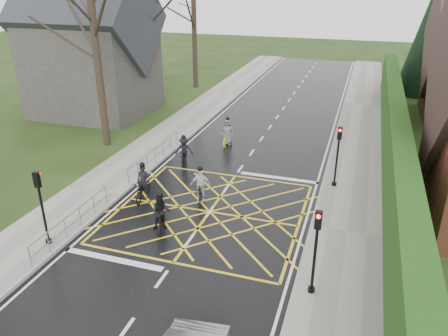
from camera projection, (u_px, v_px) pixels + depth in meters
The scene contains 20 objects.
ground at pixel (210, 212), 19.67m from camera, with size 120.00×120.00×0.00m, color black.
road at pixel (210, 212), 19.67m from camera, with size 9.00×80.00×0.01m, color black.
sidewalk_right at pixel (347, 233), 17.95m from camera, with size 3.00×80.00×0.15m, color gray.
sidewalk_left at pixel (94, 192), 21.34m from camera, with size 3.00×80.00×0.15m, color gray.
stone_wall at pixel (390, 174), 22.55m from camera, with size 0.50×38.00×0.70m, color slate.
hedge at pixel (395, 142), 21.84m from camera, with size 0.90×38.00×2.80m, color #133C10.
conifer at pixel (430, 36), 37.19m from camera, with size 4.60×4.60×10.00m.
church at pixel (90, 47), 31.92m from camera, with size 8.80×7.80×11.00m.
tree_near at pixel (92, 11), 24.21m from camera, with size 9.24×9.24×11.44m.
tree_far at pixel (194, 6), 38.49m from camera, with size 8.40×8.40×10.40m.
railing_south at pixel (72, 218), 17.63m from camera, with size 0.05×5.04×1.03m.
railing_north at pixel (155, 152), 24.14m from camera, with size 0.05×6.04×1.03m.
traffic_light_ne at pixel (337, 157), 21.20m from camera, with size 0.24×0.31×3.21m.
traffic_light_se at pixel (315, 254), 13.90m from camera, with size 0.24×0.31×3.21m.
traffic_light_sw at pixel (43, 209), 16.53m from camera, with size 0.24×0.31×3.21m.
cyclist_rear at pixel (143, 187), 20.63m from camera, with size 0.96×1.98×1.85m.
cyclist_back at pixel (161, 216), 18.05m from camera, with size 1.13×1.79×1.74m.
cyclist_mid at pixel (184, 153), 24.51m from camera, with size 1.12×1.82×1.68m.
cyclist_front at pixel (200, 189), 20.37m from camera, with size 1.07×1.82×1.76m.
cyclist_lead at pixel (227, 135), 27.21m from camera, with size 0.84×1.88×1.78m.
Camera 1 is at (5.93, -16.12, 9.81)m, focal length 35.00 mm.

